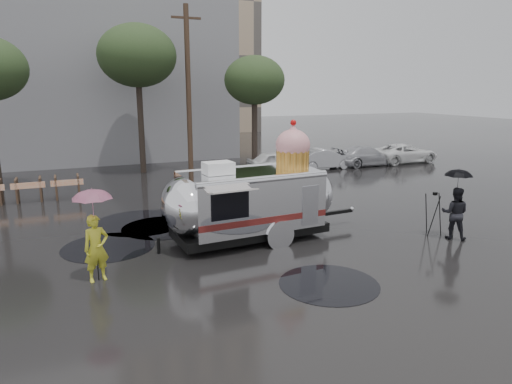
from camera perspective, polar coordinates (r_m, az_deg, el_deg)
name	(u,v)px	position (r m, az deg, el deg)	size (l,w,h in m)	color
ground	(235,264)	(12.57, -2.59, -8.97)	(120.00, 120.00, 0.00)	black
puddles	(182,229)	(15.69, -9.27, -4.62)	(8.27, 10.46, 0.01)	black
grey_building	(57,60)	(35.01, -23.64, 14.83)	(22.00, 12.00, 13.00)	slate
utility_pole	(188,89)	(25.80, -8.44, 12.62)	(1.60, 0.28, 9.00)	#473323
tree_mid	(137,56)	(26.32, -14.63, 16.10)	(4.20, 4.20, 8.03)	#382D26
tree_right	(254,81)	(25.97, -0.19, 13.72)	(3.36, 3.36, 6.42)	#382D26
barricade_row	(29,189)	(21.39, -26.51, 0.31)	(4.30, 0.80, 1.00)	#473323
parked_cars	(349,155)	(28.15, 11.58, 4.53)	(13.20, 1.90, 1.50)	silver
airstream_trailer	(253,198)	(14.19, -0.42, -0.77)	(7.02, 2.92, 3.78)	silver
person_left	(96,248)	(11.92, -19.33, -6.66)	(0.60, 0.40, 1.68)	gold
umbrella_pink	(93,204)	(11.61, -19.74, -1.47)	(1.18, 1.18, 2.36)	pink
person_right	(455,213)	(15.66, 23.60, -2.45)	(0.80, 0.44, 1.66)	black
umbrella_black	(458,180)	(15.43, 23.95, 1.41)	(1.05, 1.05, 2.26)	black
tripod	(434,210)	(15.82, 21.33, -2.10)	(0.56, 0.58, 1.43)	black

